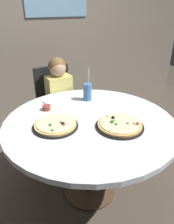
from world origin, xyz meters
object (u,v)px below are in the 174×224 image
Objects in this scene: sauce_bowl at (46,108)px; plate_small at (53,100)px; dining_table at (90,129)px; soda_cup at (87,92)px; diner_child at (63,113)px; pizza_veggie at (55,125)px; pizza_cheese at (120,125)px; chair_wooden at (56,104)px.

sauce_bowl is 0.19m from plate_small.
soda_cup reaches higher than dining_table.
sauce_bowl reaches higher than plate_small.
diner_child is 3.19× the size of pizza_veggie.
sauce_bowl is at bearing -122.75° from plate_small.
pizza_veggie is 1.11× the size of soda_cup.
dining_table is 0.43m from sauce_bowl.
plate_small reaches higher than dining_table.
plate_small is (0.12, 0.47, -0.01)m from pizza_veggie.
diner_child reaches higher than soda_cup.
pizza_cheese is at bearing -89.48° from soda_cup.
pizza_veggie is at bearing -112.59° from diner_child.
plate_small is (-0.31, 0.67, -0.01)m from pizza_cheese.
pizza_veggie is at bearing -93.06° from sauce_bowl.
soda_cup reaches higher than chair_wooden.
diner_child is at bearing 67.41° from pizza_veggie.
pizza_veggie reaches higher than dining_table.
pizza_veggie is (-0.28, -0.68, 0.28)m from diner_child.
pizza_veggie is 0.95× the size of pizza_cheese.
chair_wooden reaches higher than plate_small.
soda_cup reaches higher than sauce_bowl.
dining_table is 1.24× the size of diner_child.
plate_small is at bearing -127.75° from diner_child.
soda_cup reaches higher than plate_small.
diner_child is 0.94m from pizza_cheese.
chair_wooden is 2.65× the size of pizza_cheese.
diner_child reaches higher than sauce_bowl.
diner_child is at bearing -84.91° from chair_wooden.
soda_cup is (0.15, -0.32, 0.35)m from diner_child.
chair_wooden reaches higher than dining_table.
plate_small is (0.10, 0.16, -0.02)m from sauce_bowl.
pizza_cheese reaches higher than pizza_veggie.
pizza_cheese is 0.66m from sauce_bowl.
soda_cup is at bearing 39.65° from pizza_veggie.
plate_small is (-0.16, 0.48, 0.09)m from dining_table.
chair_wooden is 5.28× the size of plate_small.
pizza_cheese is at bearing -49.59° from dining_table.
chair_wooden is at bearing 72.82° from pizza_veggie.
soda_cup is at bearing 90.52° from pizza_cheese.
soda_cup reaches higher than pizza_veggie.
soda_cup is at bearing -72.18° from chair_wooden.
soda_cup is (0.43, 0.35, 0.07)m from pizza_veggie.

